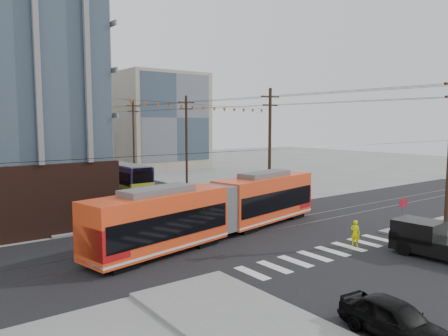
{
  "coord_description": "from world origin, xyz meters",
  "views": [
    {
      "loc": [
        -19.91,
        -19.72,
        7.84
      ],
      "look_at": [
        1.05,
        8.33,
        4.12
      ],
      "focal_mm": 35.0,
      "sensor_mm": 36.0,
      "label": 1
    }
  ],
  "objects_px": {
    "city_bus": "(118,177)",
    "black_sedan": "(395,320)",
    "streetcar": "(218,209)",
    "pickup_truck": "(448,243)"
  },
  "relations": [
    {
      "from": "pickup_truck",
      "to": "black_sedan",
      "type": "distance_m",
      "value": 11.19
    },
    {
      "from": "city_bus",
      "to": "black_sedan",
      "type": "height_order",
      "value": "city_bus"
    },
    {
      "from": "streetcar",
      "to": "city_bus",
      "type": "xyz_separation_m",
      "value": [
        2.16,
        21.95,
        -0.23
      ]
    },
    {
      "from": "black_sedan",
      "to": "city_bus",
      "type": "bearing_deg",
      "value": 86.4
    },
    {
      "from": "city_bus",
      "to": "black_sedan",
      "type": "relative_size",
      "value": 2.78
    },
    {
      "from": "streetcar",
      "to": "black_sedan",
      "type": "relative_size",
      "value": 4.63
    },
    {
      "from": "streetcar",
      "to": "city_bus",
      "type": "relative_size",
      "value": 1.66
    },
    {
      "from": "pickup_truck",
      "to": "black_sedan",
      "type": "bearing_deg",
      "value": -167.51
    },
    {
      "from": "black_sedan",
      "to": "streetcar",
      "type": "bearing_deg",
      "value": 82.67
    },
    {
      "from": "city_bus",
      "to": "black_sedan",
      "type": "bearing_deg",
      "value": -99.11
    }
  ]
}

